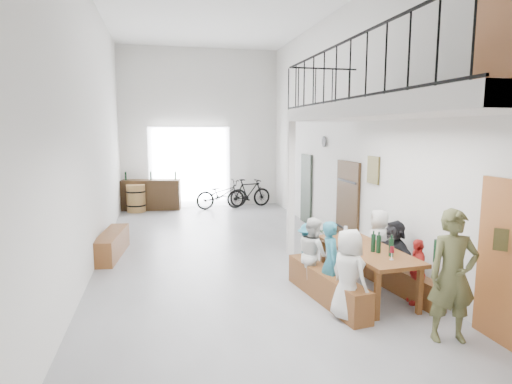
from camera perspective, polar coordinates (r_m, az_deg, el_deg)
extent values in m
plane|color=slate|center=(9.67, -3.69, -7.92)|extent=(12.00, 12.00, 0.00)
plane|color=silver|center=(15.25, -7.43, 8.38)|extent=(5.50, 0.00, 5.50)
plane|color=silver|center=(3.50, 11.99, 9.14)|extent=(5.50, 0.00, 5.50)
plane|color=silver|center=(9.27, -21.06, 8.08)|extent=(0.00, 12.00, 12.00)
plane|color=silver|center=(10.10, 11.93, 8.41)|extent=(0.00, 12.00, 12.00)
cube|color=white|center=(15.21, -8.81, 3.26)|extent=(2.80, 0.08, 2.80)
cube|color=brown|center=(6.19, 30.47, -8.25)|extent=(0.06, 0.95, 2.10)
cube|color=#392513|center=(9.95, 12.09, -1.72)|extent=(0.06, 1.10, 2.00)
cube|color=#2B342A|center=(12.51, 6.70, 0.41)|extent=(0.06, 0.80, 2.00)
cube|color=brown|center=(6.42, 29.98, 19.91)|extent=(0.06, 0.90, 1.95)
cube|color=#423A1A|center=(8.87, 15.37, 2.84)|extent=(0.04, 0.45, 0.55)
cylinder|color=white|center=(11.19, 9.11, 6.65)|extent=(0.04, 0.28, 0.28)
cube|color=silver|center=(6.92, 17.50, 10.46)|extent=(1.50, 5.60, 0.25)
cube|color=black|center=(6.70, 12.16, 19.19)|extent=(0.03, 5.60, 0.03)
cube|color=black|center=(6.59, 11.94, 12.10)|extent=(0.03, 5.60, 0.03)
cube|color=black|center=(9.51, 8.98, 15.95)|extent=(1.50, 0.03, 0.03)
cube|color=silver|center=(9.24, 4.66, 0.43)|extent=(0.14, 0.14, 2.88)
cube|color=brown|center=(7.23, 14.58, -7.48)|extent=(0.98, 2.12, 0.06)
cube|color=brown|center=(6.46, 15.84, -13.13)|extent=(0.08, 0.08, 0.73)
cube|color=brown|center=(6.85, 20.99, -12.13)|extent=(0.08, 0.08, 0.73)
cube|color=brown|center=(7.93, 8.90, -8.89)|extent=(0.08, 0.08, 0.73)
cube|color=brown|center=(8.25, 13.41, -8.34)|extent=(0.08, 0.08, 0.73)
cube|color=brown|center=(7.02, 9.35, -12.27)|extent=(0.61, 2.11, 0.48)
cube|color=brown|center=(7.64, 18.64, -11.10)|extent=(0.46, 1.86, 0.42)
cylinder|color=black|center=(7.00, 15.37, -6.29)|extent=(0.07, 0.07, 0.35)
cylinder|color=black|center=(6.96, 16.04, -6.41)|extent=(0.07, 0.07, 0.35)
cylinder|color=black|center=(6.83, 17.60, -6.76)|extent=(0.07, 0.07, 0.35)
cube|color=brown|center=(9.76, -18.66, -6.62)|extent=(0.61, 1.87, 0.52)
cylinder|color=olive|center=(14.71, -15.71, -0.81)|extent=(0.61, 0.61, 0.92)
cylinder|color=black|center=(14.75, -15.67, -1.69)|extent=(0.62, 0.62, 0.05)
cylinder|color=black|center=(14.68, -15.74, 0.07)|extent=(0.62, 0.62, 0.05)
cube|color=#392513|center=(14.99, -13.79, -0.36)|extent=(2.01, 0.84, 1.03)
cylinder|color=black|center=(15.05, -16.98, 2.06)|extent=(0.06, 0.06, 0.28)
cylinder|color=black|center=(14.95, -13.84, 2.15)|extent=(0.06, 0.06, 0.28)
cylinder|color=black|center=(14.83, -10.70, 2.19)|extent=(0.06, 0.06, 0.28)
imported|color=silver|center=(6.30, 12.25, -10.73)|extent=(0.61, 0.75, 1.32)
imported|color=#276E83|center=(6.86, 9.97, -9.17)|extent=(0.42, 0.54, 1.30)
imported|color=silver|center=(7.30, 7.66, -8.22)|extent=(0.51, 0.64, 1.25)
imported|color=#276E83|center=(7.84, 6.96, -7.88)|extent=(0.60, 0.76, 1.04)
imported|color=red|center=(7.19, 20.66, -9.87)|extent=(0.42, 0.65, 1.03)
imported|color=black|center=(7.72, 17.92, -7.91)|extent=(0.45, 1.12, 1.18)
imported|color=silver|center=(8.21, 16.01, -6.60)|extent=(0.62, 0.72, 1.26)
imported|color=#4D4F2C|center=(6.05, 24.76, -10.12)|extent=(0.70, 0.53, 1.71)
imported|color=#204F1C|center=(10.50, 9.45, -5.54)|extent=(0.43, 0.39, 0.41)
imported|color=black|center=(14.88, -4.58, -0.29)|extent=(1.98, 1.11, 0.99)
imported|color=black|center=(15.04, -0.96, -0.13)|extent=(1.74, 0.87, 1.01)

